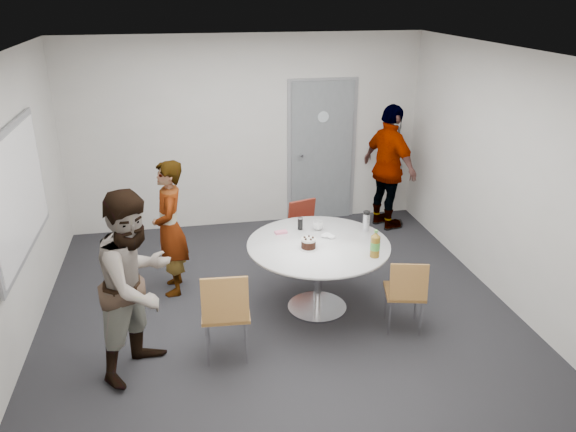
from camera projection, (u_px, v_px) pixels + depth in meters
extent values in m
plane|color=black|center=(278.00, 309.00, 6.12)|extent=(5.00, 5.00, 0.00)
plane|color=silver|center=(276.00, 53.00, 5.10)|extent=(5.00, 5.00, 0.00)
plane|color=silver|center=(246.00, 133.00, 7.88)|extent=(5.00, 0.00, 5.00)
plane|color=silver|center=(10.00, 210.00, 5.16)|extent=(0.00, 5.00, 5.00)
plane|color=silver|center=(505.00, 177.00, 6.05)|extent=(0.00, 5.00, 5.00)
plane|color=silver|center=(350.00, 333.00, 3.34)|extent=(5.00, 0.00, 5.00)
cube|color=slate|center=(322.00, 152.00, 8.17)|extent=(0.90, 0.05, 2.05)
cube|color=gray|center=(321.00, 152.00, 8.19)|extent=(1.02, 0.04, 2.12)
cylinder|color=#B2BFC6|center=(323.00, 117.00, 7.94)|extent=(0.16, 0.01, 0.16)
cylinder|color=silver|center=(301.00, 155.00, 8.06)|extent=(0.04, 0.14, 0.04)
cube|color=gray|center=(17.00, 193.00, 5.31)|extent=(0.03, 1.90, 1.25)
cube|color=white|center=(20.00, 193.00, 5.32)|extent=(0.01, 1.78, 1.13)
cylinder|color=white|center=(318.00, 245.00, 5.85)|extent=(1.49, 1.49, 0.03)
cylinder|color=silver|center=(318.00, 277.00, 6.00)|extent=(0.09, 0.09, 0.73)
cylinder|color=silver|center=(317.00, 307.00, 6.14)|extent=(0.64, 0.64, 0.02)
cylinder|color=white|center=(308.00, 248.00, 5.73)|extent=(0.20, 0.20, 0.01)
cylinder|color=black|center=(308.00, 244.00, 5.72)|extent=(0.15, 0.15, 0.08)
cylinder|color=white|center=(309.00, 240.00, 5.70)|extent=(0.15, 0.15, 0.02)
cylinder|color=brown|center=(375.00, 247.00, 5.52)|extent=(0.09, 0.09, 0.22)
cylinder|color=#46963C|center=(375.00, 246.00, 5.52)|extent=(0.10, 0.10, 0.08)
cone|color=brown|center=(376.00, 234.00, 5.47)|extent=(0.09, 0.09, 0.05)
cylinder|color=#589C46|center=(376.00, 231.00, 5.46)|extent=(0.04, 0.04, 0.02)
imported|color=white|center=(318.00, 225.00, 6.17)|extent=(0.17, 0.17, 0.09)
cylinder|color=black|center=(300.00, 224.00, 6.16)|extent=(0.06, 0.06, 0.13)
cylinder|color=silver|center=(366.00, 222.00, 6.12)|extent=(0.07, 0.07, 0.20)
cylinder|color=black|center=(367.00, 213.00, 6.08)|extent=(0.08, 0.08, 0.03)
cube|color=pink|center=(281.00, 232.00, 6.08)|extent=(0.14, 0.09, 0.02)
ellipsoid|color=white|center=(328.00, 236.00, 5.98)|extent=(0.19, 0.19, 0.03)
cube|color=brown|center=(226.00, 311.00, 5.20)|extent=(0.47, 0.47, 0.04)
cube|color=brown|center=(225.00, 300.00, 4.92)|extent=(0.42, 0.12, 0.42)
cylinder|color=silver|center=(245.00, 321.00, 5.47)|extent=(0.02, 0.02, 0.47)
cylinder|color=silver|center=(208.00, 323.00, 5.43)|extent=(0.02, 0.02, 0.47)
cylinder|color=silver|center=(247.00, 342.00, 5.15)|extent=(0.02, 0.02, 0.47)
cylinder|color=silver|center=(208.00, 345.00, 5.11)|extent=(0.02, 0.02, 0.47)
cube|color=brown|center=(404.00, 292.00, 5.65)|extent=(0.47, 0.47, 0.03)
cube|color=brown|center=(409.00, 282.00, 5.40)|extent=(0.38, 0.17, 0.37)
cylinder|color=silver|center=(416.00, 302.00, 5.86)|extent=(0.02, 0.02, 0.41)
cylinder|color=silver|center=(386.00, 301.00, 5.88)|extent=(0.02, 0.02, 0.41)
cylinder|color=silver|center=(421.00, 318.00, 5.57)|extent=(0.02, 0.02, 0.41)
cylinder|color=silver|center=(389.00, 317.00, 5.59)|extent=(0.02, 0.02, 0.41)
cube|color=maroon|center=(308.00, 234.00, 6.98)|extent=(0.48, 0.48, 0.03)
cube|color=maroon|center=(301.00, 213.00, 7.05)|extent=(0.37, 0.18, 0.37)
cylinder|color=silver|center=(303.00, 256.00, 6.86)|extent=(0.02, 0.02, 0.41)
cylinder|color=silver|center=(325.00, 251.00, 6.99)|extent=(0.02, 0.02, 0.41)
cylinder|color=silver|center=(292.00, 246.00, 7.12)|extent=(0.02, 0.02, 0.41)
cylinder|color=silver|center=(313.00, 242.00, 7.25)|extent=(0.02, 0.02, 0.41)
imported|color=#A5C6EA|center=(170.00, 228.00, 6.22)|extent=(0.37, 0.57, 1.55)
imported|color=white|center=(137.00, 284.00, 4.87)|extent=(1.03, 1.07, 1.73)
imported|color=black|center=(389.00, 168.00, 7.90)|extent=(0.76, 1.13, 1.79)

